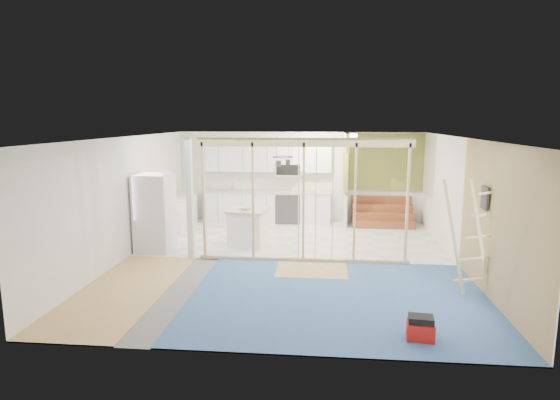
# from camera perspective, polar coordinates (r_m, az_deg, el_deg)

# --- Properties ---
(room) EXTENTS (7.01, 8.01, 2.61)m
(room) POSITION_cam_1_polar(r_m,az_deg,el_deg) (9.65, 1.10, -0.09)
(room) COLOR slate
(room) RESTS_ON ground
(floor_overlays) EXTENTS (7.00, 8.00, 0.03)m
(floor_overlays) POSITION_cam_1_polar(r_m,az_deg,el_deg) (10.01, 1.53, -7.33)
(floor_overlays) COLOR white
(floor_overlays) RESTS_ON room
(stud_frame) EXTENTS (4.66, 0.14, 2.60)m
(stud_frame) POSITION_cam_1_polar(r_m,az_deg,el_deg) (9.63, -0.33, 1.64)
(stud_frame) COLOR tan
(stud_frame) RESTS_ON room
(base_cabinets) EXTENTS (4.45, 2.24, 0.93)m
(base_cabinets) POSITION_cam_1_polar(r_m,az_deg,el_deg) (13.29, -4.71, -1.02)
(base_cabinets) COLOR white
(base_cabinets) RESTS_ON room
(upper_cabinets) EXTENTS (3.60, 0.41, 0.85)m
(upper_cabinets) POSITION_cam_1_polar(r_m,az_deg,el_deg) (13.44, -1.21, 4.95)
(upper_cabinets) COLOR white
(upper_cabinets) RESTS_ON room
(green_partition) EXTENTS (2.25, 1.51, 2.60)m
(green_partition) POSITION_cam_1_polar(r_m,az_deg,el_deg) (13.36, 11.10, 0.96)
(green_partition) COLOR olive
(green_partition) RESTS_ON room
(pot_rack) EXTENTS (0.52, 0.52, 0.72)m
(pot_rack) POSITION_cam_1_polar(r_m,az_deg,el_deg) (11.46, 0.32, 5.00)
(pot_rack) COLOR black
(pot_rack) RESTS_ON room
(sheathing_panel) EXTENTS (0.02, 4.00, 2.60)m
(sheathing_panel) POSITION_cam_1_polar(r_m,az_deg,el_deg) (8.14, 25.16, -2.90)
(sheathing_panel) COLOR tan
(sheathing_panel) RESTS_ON room
(electrical_panel) EXTENTS (0.04, 0.30, 0.40)m
(electrical_panel) POSITION_cam_1_polar(r_m,az_deg,el_deg) (8.62, 23.70, 0.24)
(electrical_panel) COLOR #3A3B3F
(electrical_panel) RESTS_ON room
(ceiling_light) EXTENTS (0.32, 0.32, 0.08)m
(ceiling_light) POSITION_cam_1_polar(r_m,az_deg,el_deg) (12.51, 8.67, 7.79)
(ceiling_light) COLOR #FFEABF
(ceiling_light) RESTS_ON room
(fridge) EXTENTS (0.79, 0.77, 1.77)m
(fridge) POSITION_cam_1_polar(r_m,az_deg,el_deg) (10.83, -14.99, -1.59)
(fridge) COLOR silver
(fridge) RESTS_ON room
(island) EXTENTS (1.00, 1.00, 0.87)m
(island) POSITION_cam_1_polar(r_m,az_deg,el_deg) (11.12, -3.92, -3.34)
(island) COLOR white
(island) RESTS_ON room
(bowl) EXTENTS (0.33, 0.33, 0.07)m
(bowl) POSITION_cam_1_polar(r_m,az_deg,el_deg) (10.96, -4.20, -1.00)
(bowl) COLOR silver
(bowl) RESTS_ON island
(soap_bottle_a) EXTENTS (0.13, 0.14, 0.29)m
(soap_bottle_a) POSITION_cam_1_polar(r_m,az_deg,el_deg) (13.64, -5.72, 1.83)
(soap_bottle_a) COLOR #A0A5B2
(soap_bottle_a) RESTS_ON base_cabinets
(soap_bottle_b) EXTENTS (0.08, 0.09, 0.17)m
(soap_bottle_b) POSITION_cam_1_polar(r_m,az_deg,el_deg) (13.37, 1.60, 1.46)
(soap_bottle_b) COLOR silver
(soap_bottle_b) RESTS_ON base_cabinets
(toolbox) EXTENTS (0.40, 0.32, 0.35)m
(toolbox) POSITION_cam_1_polar(r_m,az_deg,el_deg) (6.82, 16.75, -14.81)
(toolbox) COLOR #AD1310
(toolbox) RESTS_ON room
(ladder) EXTENTS (1.06, 0.16, 1.97)m
(ladder) POSITION_cam_1_polar(r_m,az_deg,el_deg) (8.45, 22.22, -4.27)
(ladder) COLOR #DFC888
(ladder) RESTS_ON room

